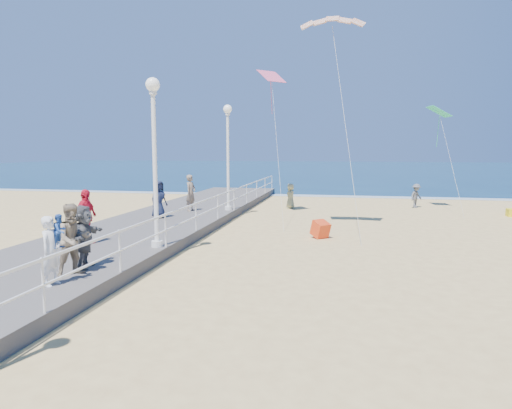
% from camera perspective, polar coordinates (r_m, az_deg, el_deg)
% --- Properties ---
extents(ground, '(160.00, 160.00, 0.00)m').
position_cam_1_polar(ground, '(13.95, 8.57, -7.78)').
color(ground, '#DEBE74').
rests_on(ground, ground).
extents(ocean, '(160.00, 90.00, 0.05)m').
position_cam_1_polar(ocean, '(78.56, 10.89, 4.34)').
color(ocean, '#0C2E4A').
rests_on(ocean, ground).
extents(surf_line, '(160.00, 1.20, 0.04)m').
position_cam_1_polar(surf_line, '(34.17, 10.25, 1.02)').
color(surf_line, white).
rests_on(surf_line, ground).
extents(boardwalk, '(5.00, 44.00, 0.40)m').
position_cam_1_polar(boardwalk, '(16.08, -19.32, -5.39)').
color(boardwalk, '#635E5A').
rests_on(boardwalk, ground).
extents(railing, '(0.05, 42.00, 0.55)m').
position_cam_1_polar(railing, '(14.80, -11.28, -2.04)').
color(railing, white).
rests_on(railing, boardwalk).
extents(lamp_post_mid, '(0.44, 0.44, 5.32)m').
position_cam_1_polar(lamp_post_mid, '(14.73, -12.59, 7.31)').
color(lamp_post_mid, white).
rests_on(lamp_post_mid, boardwalk).
extents(lamp_post_far, '(0.44, 0.44, 5.32)m').
position_cam_1_polar(lamp_post_far, '(23.25, -3.54, 7.30)').
color(lamp_post_far, white).
rests_on(lamp_post_far, boardwalk).
extents(woman_holding_toddler, '(0.39, 0.59, 1.62)m').
position_cam_1_polar(woman_holding_toddler, '(11.53, -24.24, -5.31)').
color(woman_holding_toddler, white).
rests_on(woman_holding_toddler, boardwalk).
extents(toddler_held, '(0.31, 0.39, 0.80)m').
position_cam_1_polar(toddler_held, '(11.48, -23.31, -3.07)').
color(toddler_held, '#2F5CB2').
rests_on(toddler_held, boardwalk).
extents(spectator_1, '(1.05, 1.11, 1.80)m').
position_cam_1_polar(spectator_1, '(12.21, -21.84, -4.09)').
color(spectator_1, gray).
rests_on(spectator_1, boardwalk).
extents(spectator_3, '(0.50, 1.09, 1.81)m').
position_cam_1_polar(spectator_3, '(16.06, -20.51, -1.44)').
color(spectator_3, red).
rests_on(spectator_3, boardwalk).
extents(spectator_4, '(0.85, 0.99, 1.71)m').
position_cam_1_polar(spectator_4, '(21.11, -12.07, 0.64)').
color(spectator_4, '#1B223B').
rests_on(spectator_4, boardwalk).
extents(spectator_5, '(0.77, 1.62, 1.68)m').
position_cam_1_polar(spectator_5, '(12.87, -20.72, -3.76)').
color(spectator_5, '#545558').
rests_on(spectator_5, boardwalk).
extents(spectator_6, '(0.58, 0.75, 1.83)m').
position_cam_1_polar(spectator_6, '(23.21, -8.15, 1.45)').
color(spectator_6, '#816D59').
rests_on(spectator_6, boardwalk).
extents(beach_walker_a, '(1.02, 1.05, 1.44)m').
position_cam_1_polar(beach_walker_a, '(28.92, 19.39, 1.03)').
color(beach_walker_a, '#585A5E').
rests_on(beach_walker_a, ground).
extents(beach_walker_c, '(0.55, 0.77, 1.48)m').
position_cam_1_polar(beach_walker_c, '(27.10, 4.33, 1.07)').
color(beach_walker_c, '#9A996A').
rests_on(beach_walker_c, ground).
extents(box_kite, '(0.88, 0.89, 0.74)m').
position_cam_1_polar(box_kite, '(18.29, 8.05, -3.26)').
color(box_kite, red).
rests_on(box_kite, ground).
extents(kite_parafoil, '(2.65, 0.94, 0.65)m').
position_cam_1_polar(kite_parafoil, '(20.06, 9.53, 21.94)').
color(kite_parafoil, '#DF591A').
extents(kite_diamond_pink, '(1.55, 1.56, 0.69)m').
position_cam_1_polar(kite_diamond_pink, '(24.08, 1.95, 15.73)').
color(kite_diamond_pink, '#E5547D').
extents(kite_diamond_green, '(1.30, 1.42, 0.62)m').
position_cam_1_polar(kite_diamond_green, '(28.61, 21.90, 10.73)').
color(kite_diamond_green, '#2AC588').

